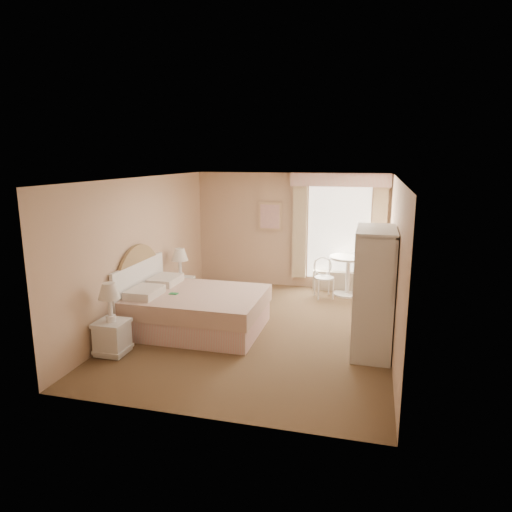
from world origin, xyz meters
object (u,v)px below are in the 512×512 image
(nightstand_far, at_px, (181,283))
(round_table, at_px, (348,269))
(cafe_chair, at_px, (323,274))
(bed, at_px, (191,308))
(nightstand_near, at_px, (112,328))
(armoire, at_px, (373,301))

(nightstand_far, xyz_separation_m, round_table, (3.14, 1.42, 0.14))
(nightstand_far, xyz_separation_m, cafe_chair, (2.66, 1.14, 0.07))
(bed, distance_m, round_table, 3.58)
(round_table, relative_size, cafe_chair, 0.99)
(round_table, bearing_deg, nightstand_near, -128.95)
(nightstand_near, height_order, nightstand_far, nightstand_far)
(nightstand_far, bearing_deg, bed, -59.50)
(cafe_chair, height_order, armoire, armoire)
(nightstand_far, distance_m, round_table, 3.44)
(bed, distance_m, nightstand_far, 1.42)
(nightstand_far, bearing_deg, nightstand_near, -90.00)
(nightstand_near, height_order, round_table, nightstand_near)
(bed, bearing_deg, cafe_chair, 50.64)
(nightstand_far, bearing_deg, round_table, 24.31)
(bed, height_order, nightstand_far, bed)
(nightstand_far, bearing_deg, armoire, -20.62)
(nightstand_far, relative_size, round_table, 1.33)
(nightstand_near, distance_m, armoire, 3.83)
(armoire, bearing_deg, nightstand_far, 159.38)
(cafe_chair, relative_size, armoire, 0.45)
(round_table, distance_m, armoire, 2.85)
(round_table, height_order, cafe_chair, cafe_chair)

